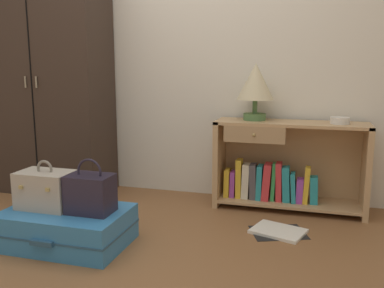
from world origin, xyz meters
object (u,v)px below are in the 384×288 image
(suitcase_large, at_px, (67,227))
(bowl, at_px, (340,121))
(bookshelf, at_px, (283,168))
(handbag, at_px, (90,193))
(table_lamp, at_px, (256,84))
(wardrobe, at_px, (49,81))
(train_case, at_px, (46,189))
(open_book_on_floor, at_px, (278,231))

(suitcase_large, bearing_deg, bowl, 33.10)
(bookshelf, height_order, handbag, bookshelf)
(table_lamp, xyz_separation_m, suitcase_large, (-0.97, -1.07, -0.83))
(bowl, bearing_deg, suitcase_large, -146.90)
(wardrobe, height_order, table_lamp, wardrobe)
(bookshelf, relative_size, bowl, 8.28)
(bowl, relative_size, train_case, 0.41)
(wardrobe, bearing_deg, handbag, -46.89)
(wardrobe, xyz_separation_m, table_lamp, (1.72, 0.09, -0.01))
(bowl, distance_m, handbag, 1.78)
(bowl, xyz_separation_m, open_book_on_floor, (-0.36, -0.49, -0.68))
(train_case, bearing_deg, table_lamp, 44.01)
(table_lamp, relative_size, bowl, 3.18)
(train_case, height_order, open_book_on_floor, train_case)
(suitcase_large, bearing_deg, handbag, 1.94)
(open_book_on_floor, bearing_deg, bowl, 53.61)
(train_case, bearing_deg, wardrobe, 122.19)
(table_lamp, bearing_deg, bowl, -4.05)
(bookshelf, xyz_separation_m, bowl, (0.38, -0.02, 0.38))
(bookshelf, relative_size, suitcase_large, 1.50)
(handbag, xyz_separation_m, open_book_on_floor, (1.05, 0.53, -0.33))
(table_lamp, relative_size, suitcase_large, 0.58)
(suitcase_large, distance_m, open_book_on_floor, 1.33)
(bowl, height_order, suitcase_large, bowl)
(table_lamp, bearing_deg, wardrobe, -177.10)
(bowl, bearing_deg, handbag, -144.08)
(open_book_on_floor, bearing_deg, table_lamp, 114.63)
(train_case, bearing_deg, bookshelf, 38.06)
(table_lamp, distance_m, handbag, 1.46)
(bowl, height_order, open_book_on_floor, bowl)
(bowl, bearing_deg, bookshelf, 177.26)
(open_book_on_floor, bearing_deg, train_case, -158.52)
(bookshelf, xyz_separation_m, open_book_on_floor, (0.02, -0.51, -0.30))
(bookshelf, height_order, suitcase_large, bookshelf)
(bookshelf, xyz_separation_m, handbag, (-1.03, -1.04, 0.02))
(suitcase_large, bearing_deg, wardrobe, 127.34)
(handbag, distance_m, open_book_on_floor, 1.22)
(bowl, xyz_separation_m, train_case, (-1.71, -1.02, -0.35))
(bowl, relative_size, handbag, 0.41)
(suitcase_large, bearing_deg, open_book_on_floor, 23.82)
(table_lamp, height_order, train_case, table_lamp)
(bookshelf, bearing_deg, train_case, -141.94)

